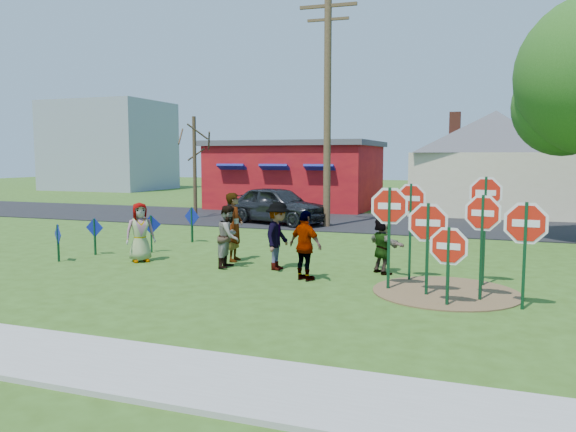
% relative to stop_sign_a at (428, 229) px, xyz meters
% --- Properties ---
extents(ground, '(120.00, 120.00, 0.00)m').
position_rel_stop_sign_a_xyz_m(ground, '(-4.12, 1.40, -1.44)').
color(ground, '#324F16').
rests_on(ground, ground).
extents(sidewalk, '(22.00, 1.80, 0.08)m').
position_rel_stop_sign_a_xyz_m(sidewalk, '(-4.12, -5.80, -1.40)').
color(sidewalk, '#9E9E99').
rests_on(sidewalk, ground).
extents(road, '(120.00, 7.50, 0.04)m').
position_rel_stop_sign_a_xyz_m(road, '(-4.12, 12.90, -1.42)').
color(road, black).
rests_on(road, ground).
extents(dirt_patch, '(3.20, 3.20, 0.03)m').
position_rel_stop_sign_a_xyz_m(dirt_patch, '(0.38, 0.40, -1.43)').
color(dirt_patch, brown).
rests_on(dirt_patch, ground).
extents(red_building, '(9.40, 7.69, 3.90)m').
position_rel_stop_sign_a_xyz_m(red_building, '(-9.62, 19.39, 0.52)').
color(red_building, maroon).
rests_on(red_building, ground).
extents(cream_house, '(9.40, 9.40, 6.50)m').
position_rel_stop_sign_a_xyz_m(cream_house, '(1.38, 19.40, 1.48)').
color(cream_house, beige).
rests_on(cream_house, ground).
extents(distant_building, '(10.00, 8.00, 8.00)m').
position_rel_stop_sign_a_xyz_m(distant_building, '(-32.12, 31.40, 2.56)').
color(distant_building, '#8C939E').
rests_on(distant_building, ground).
extents(stop_sign_a, '(1.15, 0.08, 2.16)m').
position_rel_stop_sign_a_xyz_m(stop_sign_a, '(0.00, 0.00, 0.00)').
color(stop_sign_a, '#113E21').
rests_on(stop_sign_a, ground).
extents(stop_sign_b, '(0.97, 0.07, 2.48)m').
position_rel_stop_sign_a_xyz_m(stop_sign_b, '(-0.55, 1.36, 0.35)').
color(stop_sign_b, '#113E21').
rests_on(stop_sign_b, ground).
extents(stop_sign_c, '(1.00, 0.26, 2.35)m').
position_rel_stop_sign_a_xyz_m(stop_sign_c, '(1.10, -0.09, 0.18)').
color(stop_sign_c, '#113E21').
rests_on(stop_sign_c, ground).
extents(stop_sign_d, '(1.00, 0.11, 2.67)m').
position_rel_stop_sign_a_xyz_m(stop_sign_d, '(1.13, 1.34, 0.50)').
color(stop_sign_d, '#113E21').
rests_on(stop_sign_d, ground).
extents(stop_sign_e, '(1.04, 0.17, 1.74)m').
position_rel_stop_sign_a_xyz_m(stop_sign_e, '(0.49, -0.74, -0.32)').
color(stop_sign_e, '#113E21').
rests_on(stop_sign_e, ground).
extents(stop_sign_f, '(1.13, 0.12, 2.27)m').
position_rel_stop_sign_a_xyz_m(stop_sign_f, '(1.90, -0.49, 0.13)').
color(stop_sign_f, '#113E21').
rests_on(stop_sign_f, ground).
extents(stop_sign_g, '(1.14, 0.08, 2.46)m').
position_rel_stop_sign_a_xyz_m(stop_sign_g, '(-0.87, 0.28, 0.25)').
color(stop_sign_g, '#113E21').
rests_on(stop_sign_g, ground).
extents(blue_diamond_a, '(0.51, 0.33, 1.08)m').
position_rel_stop_sign_a_xyz_m(blue_diamond_a, '(-10.33, 0.47, -0.78)').
color(blue_diamond_a, '#113E21').
rests_on(blue_diamond_a, ground).
extents(blue_diamond_b, '(0.59, 0.06, 1.14)m').
position_rel_stop_sign_a_xyz_m(blue_diamond_b, '(-10.07, 1.74, -0.74)').
color(blue_diamond_b, '#113E21').
rests_on(blue_diamond_b, ground).
extents(blue_diamond_c, '(0.56, 0.28, 1.19)m').
position_rel_stop_sign_a_xyz_m(blue_diamond_c, '(-8.70, 2.70, -0.71)').
color(blue_diamond_c, '#113E21').
rests_on(blue_diamond_c, ground).
extents(blue_diamond_d, '(0.67, 0.20, 1.25)m').
position_rel_stop_sign_a_xyz_m(blue_diamond_d, '(-8.56, 5.01, -0.68)').
color(blue_diamond_d, '#113E21').
rests_on(blue_diamond_d, ground).
extents(person_a, '(0.97, 0.97, 1.70)m').
position_rel_stop_sign_a_xyz_m(person_a, '(-8.12, 1.27, -0.59)').
color(person_a, '#4A5195').
rests_on(person_a, ground).
extents(person_b, '(0.59, 0.79, 1.97)m').
position_rel_stop_sign_a_xyz_m(person_b, '(-5.63, 2.27, -0.46)').
color(person_b, '#227558').
rests_on(person_b, ground).
extents(person_c, '(0.72, 0.89, 1.69)m').
position_rel_stop_sign_a_xyz_m(person_c, '(-5.38, 1.39, -0.60)').
color(person_c, brown).
rests_on(person_c, ground).
extents(person_d, '(0.68, 1.17, 1.81)m').
position_rel_stop_sign_a_xyz_m(person_d, '(-4.02, 1.53, -0.54)').
color(person_d, '#37363B').
rests_on(person_d, ground).
extents(person_e, '(1.08, 0.80, 1.70)m').
position_rel_stop_sign_a_xyz_m(person_e, '(-2.92, 0.53, -0.59)').
color(person_e, '#4E2A54').
rests_on(person_e, ground).
extents(person_f, '(1.27, 1.31, 1.49)m').
position_rel_stop_sign_a_xyz_m(person_f, '(-1.32, 1.98, -0.70)').
color(person_f, '#1D4D32').
rests_on(person_f, ground).
extents(suv, '(5.21, 3.35, 1.65)m').
position_rel_stop_sign_a_xyz_m(suv, '(-7.68, 11.03, -0.58)').
color(suv, '#2B2C31').
rests_on(suv, road).
extents(utility_pole, '(2.40, 0.31, 9.81)m').
position_rel_stop_sign_a_xyz_m(utility_pole, '(-5.30, 10.73, 3.72)').
color(utility_pole, '#4C3823').
rests_on(utility_pole, ground).
extents(bare_tree_west, '(1.80, 1.80, 4.92)m').
position_rel_stop_sign_a_xyz_m(bare_tree_west, '(-12.25, 11.84, 1.74)').
color(bare_tree_west, '#382819').
rests_on(bare_tree_west, ground).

